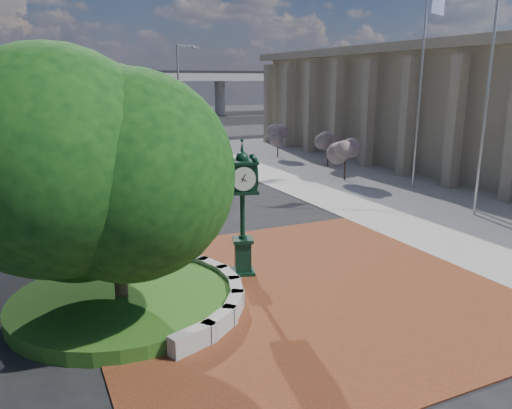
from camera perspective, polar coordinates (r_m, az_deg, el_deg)
The scene contains 18 objects.
ground at distance 16.28m, azimuth 2.75°, elevation -8.43°, with size 200.00×200.00×0.00m, color black.
plaza at distance 15.47m, azimuth 4.50°, elevation -9.64°, with size 12.00×12.00×0.04m, color maroon.
sidewalk at distance 33.35m, azimuth 19.30°, elevation 2.61°, with size 20.00×50.00×0.04m, color #9E9B93.
planter_wall at distance 15.19m, azimuth -6.43°, elevation -9.12°, with size 2.96×6.77×0.54m.
grass_bed at distance 14.73m, azimuth -15.04°, elevation -10.62°, with size 6.10×6.10×0.40m, color #254F16.
civic_building at distance 39.78m, azimuth 25.80°, elevation 10.03°, with size 17.35×44.00×8.60m.
overpass at distance 83.54m, azimuth -21.02°, elevation 13.47°, with size 90.00×12.00×7.50m.
tree_planter at distance 13.66m, azimuth -15.98°, elevation 2.96°, with size 5.20×5.20×6.33m.
tree_street at distance 31.56m, azimuth -19.61°, elevation 7.89°, with size 4.40×4.40×5.45m.
post_clock at distance 15.86m, azimuth -1.55°, elevation 0.17°, with size 1.11×1.11×4.39m.
parked_car at distance 51.07m, azimuth -12.24°, elevation 7.74°, with size 1.89×4.70×1.60m, color maroon.
flagpole_a at distance 24.88m, azimuth 25.00°, elevation 11.96°, with size 1.77×0.38×11.41m.
flagpole_b at distance 30.17m, azimuth 18.26°, elevation 12.47°, with size 1.69×0.63×11.15m.
street_lamp_near at distance 44.26m, azimuth -8.58°, elevation 12.78°, with size 2.01×0.57×9.02m.
street_lamp_far at distance 53.18m, azimuth -18.08°, elevation 11.84°, with size 1.72×0.79×8.03m.
shrub_near at distance 31.88m, azimuth 10.18°, elevation 5.56°, with size 1.20×1.20×2.20m.
shrub_mid at distance 36.67m, azimuth 8.24°, elevation 6.74°, with size 1.20×1.20×2.20m.
shrub_far at distance 40.85m, azimuth 2.52°, elevation 7.62°, with size 1.20×1.20×2.20m.
Camera 1 is at (-7.07, -13.26, 6.26)m, focal length 35.00 mm.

